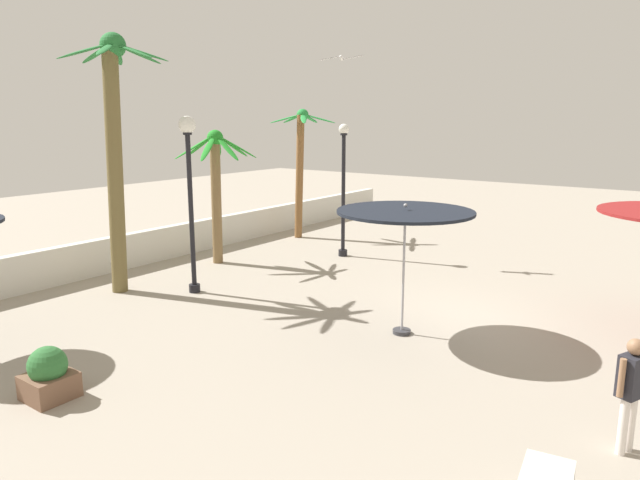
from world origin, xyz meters
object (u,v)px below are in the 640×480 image
object	(u,v)px
palm_tree_2	(300,158)
seagull_0	(342,58)
guest_0	(631,385)
planter	(49,375)
patio_umbrella_1	(405,216)
palm_tree_0	(216,179)
palm_tree_1	(114,138)
lamp_post_0	(190,178)
lamp_post_1	(343,183)

from	to	relation	value
palm_tree_2	seagull_0	xyz separation A→B (m)	(-1.72, -2.93, 3.16)
guest_0	planter	bearing A→B (deg)	115.60
patio_umbrella_1	palm_tree_0	world-z (taller)	palm_tree_0
patio_umbrella_1	palm_tree_1	world-z (taller)	palm_tree_1
guest_0	seagull_0	bearing A→B (deg)	52.85
lamp_post_0	seagull_0	distance (m)	6.31
lamp_post_1	palm_tree_1	bearing A→B (deg)	159.04
lamp_post_1	palm_tree_2	bearing A→B (deg)	60.94
planter	palm_tree_2	bearing A→B (deg)	20.39
palm_tree_0	palm_tree_1	distance (m)	3.70
palm_tree_1	seagull_0	xyz separation A→B (m)	(6.31, -2.39, 2.21)
palm_tree_2	planter	size ratio (longest dim) A/B	5.45
palm_tree_2	seagull_0	world-z (taller)	seagull_0
palm_tree_2	lamp_post_1	bearing A→B (deg)	-119.06
planter	palm_tree_0	bearing A→B (deg)	28.40
patio_umbrella_1	seagull_0	world-z (taller)	seagull_0
palm_tree_2	lamp_post_0	bearing A→B (deg)	-163.42
guest_0	lamp_post_1	bearing A→B (deg)	52.44
patio_umbrella_1	seagull_0	bearing A→B (deg)	44.56
palm_tree_2	lamp_post_0	size ratio (longest dim) A/B	1.06
palm_tree_0	lamp_post_1	xyz separation A→B (m)	(2.91, -2.59, -0.22)
seagull_0	planter	size ratio (longest dim) A/B	1.46
lamp_post_1	seagull_0	distance (m)	3.73
palm_tree_1	lamp_post_1	xyz separation A→B (m)	(6.37, -2.44, -1.51)
palm_tree_2	patio_umbrella_1	bearing A→B (deg)	-130.49
palm_tree_1	seagull_0	distance (m)	7.10
palm_tree_1	palm_tree_2	bearing A→B (deg)	3.80
lamp_post_0	seagull_0	bearing A→B (deg)	-8.51
patio_umbrella_1	palm_tree_2	bearing A→B (deg)	49.51
palm_tree_1	planter	distance (m)	6.84
patio_umbrella_1	lamp_post_0	xyz separation A→B (m)	(-0.52, 5.61, 0.44)
patio_umbrella_1	lamp_post_0	distance (m)	5.65
palm_tree_0	palm_tree_2	xyz separation A→B (m)	(4.56, 0.39, 0.34)
patio_umbrella_1	planter	xyz separation A→B (m)	(-5.73, 3.15, -2.06)
palm_tree_1	seagull_0	world-z (taller)	palm_tree_1
patio_umbrella_1	seagull_0	xyz separation A→B (m)	(4.88, 4.80, 3.62)
planter	lamp_post_1	bearing A→B (deg)	8.56
seagull_0	lamp_post_1	bearing A→B (deg)	-37.62
guest_0	patio_umbrella_1	bearing A→B (deg)	64.50
palm_tree_0	planter	distance (m)	9.09
lamp_post_1	seagull_0	xyz separation A→B (m)	(-0.07, 0.05, 3.73)
patio_umbrella_1	palm_tree_0	size ratio (longest dim) A/B	0.68
lamp_post_0	lamp_post_1	size ratio (longest dim) A/B	1.05
guest_0	lamp_post_0	bearing A→B (deg)	80.99
palm_tree_1	guest_0	xyz separation A→B (m)	(-0.68, -11.61, -2.89)
planter	lamp_post_0	bearing A→B (deg)	25.29
palm_tree_0	palm_tree_1	xyz separation A→B (m)	(-3.46, -0.15, 1.29)
palm_tree_1	planter	world-z (taller)	palm_tree_1
lamp_post_1	patio_umbrella_1	bearing A→B (deg)	-136.13
patio_umbrella_1	palm_tree_2	size ratio (longest dim) A/B	0.58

